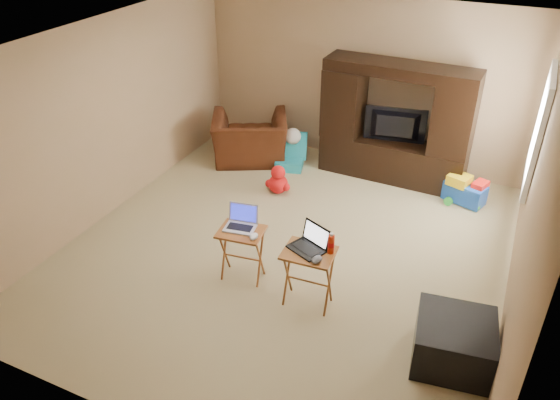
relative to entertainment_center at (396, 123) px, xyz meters
The scene contains 22 objects.
floor 2.56m from the entertainment_center, 105.72° to the right, with size 5.50×5.50×0.00m, color #CDBF8E.
ceiling 2.91m from the entertainment_center, 105.72° to the right, with size 5.50×5.50×0.00m, color silver.
wall_back 0.87m from the entertainment_center, 146.42° to the left, with size 5.00×5.00×0.00m, color tan.
wall_front 5.12m from the entertainment_center, 97.33° to the right, with size 5.00×5.00×0.00m, color tan.
wall_left 3.93m from the entertainment_center, 143.68° to the right, with size 5.50×5.50×0.00m, color tan.
wall_right 2.99m from the entertainment_center, 51.43° to the right, with size 5.50×5.50×0.00m, color tan.
window_pane 2.05m from the entertainment_center, 22.77° to the right, with size 1.20×1.20×0.00m, color white.
window_frame 2.04m from the entertainment_center, 22.99° to the right, with size 0.06×1.14×1.34m, color white.
entertainment_center is the anchor object (origin of this frame).
television 0.06m from the entertainment_center, 90.00° to the right, with size 0.88×0.11×0.50m, color black.
recliner 2.24m from the entertainment_center, 169.82° to the right, with size 1.13×0.98×0.73m, color #45200E.
child_rocker 1.64m from the entertainment_center, 166.20° to the right, with size 0.40×0.46×0.54m, color teal, non-canonical shape.
plush_toy 1.86m from the entertainment_center, 139.37° to the right, with size 0.39×0.32×0.43m, color red, non-canonical shape.
push_toy 1.33m from the entertainment_center, 15.43° to the right, with size 0.55×0.40×0.42m, color #174AB8, non-canonical shape.
ottoman 3.65m from the entertainment_center, 65.97° to the right, with size 0.71×0.71×0.45m, color black.
tray_table_left 3.19m from the entertainment_center, 106.30° to the right, with size 0.48×0.39×0.63m, color #A65528.
tray_table_right 3.16m from the entertainment_center, 91.04° to the right, with size 0.52×0.41×0.67m, color #9F5426.
laptop_left 3.12m from the entertainment_center, 106.99° to the right, with size 0.33×0.27×0.24m, color #BBBBC0.
laptop_right 3.10m from the entertainment_center, 91.79° to the right, with size 0.35×0.29×0.24m, color black.
mouse_left 3.17m from the entertainment_center, 102.64° to the right, with size 0.08×0.13×0.05m, color white.
mouse_right 3.24m from the entertainment_center, 88.70° to the right, with size 0.09×0.14×0.06m, color #46464B.
water_bottle 3.04m from the entertainment_center, 87.29° to the right, with size 0.07×0.07×0.21m, color red.
Camera 1 is at (2.18, -4.92, 3.93)m, focal length 35.00 mm.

